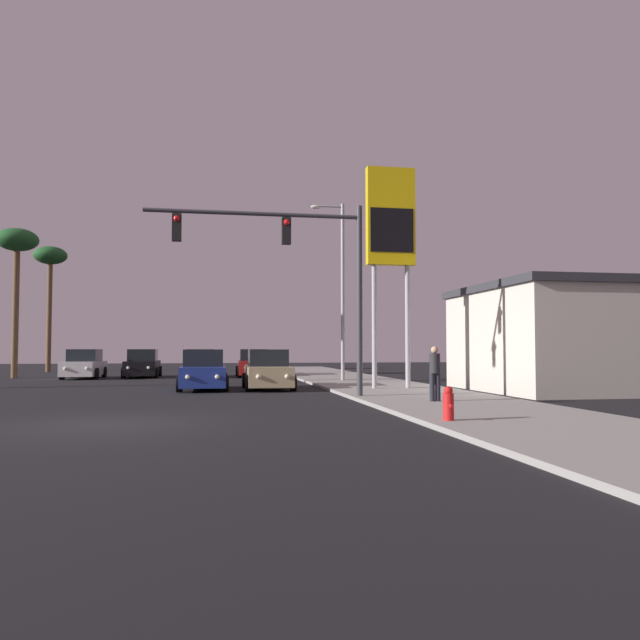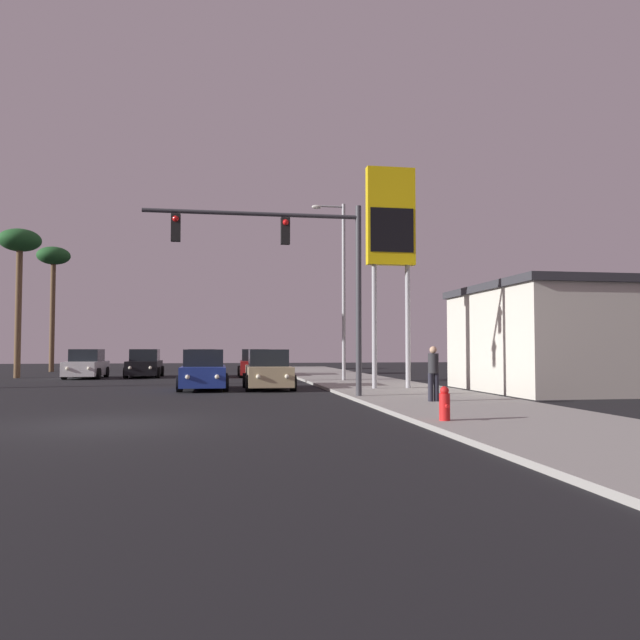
{
  "view_description": "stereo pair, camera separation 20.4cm",
  "coord_description": "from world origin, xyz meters",
  "px_view_note": "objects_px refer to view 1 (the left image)",
  "views": [
    {
      "loc": [
        2.36,
        -14.82,
        1.72
      ],
      "look_at": [
        6.66,
        9.98,
        2.87
      ],
      "focal_mm": 35.0,
      "sensor_mm": 36.0,
      "label": 1
    },
    {
      "loc": [
        2.57,
        -14.85,
        1.72
      ],
      "look_at": [
        6.66,
        9.98,
        2.87
      ],
      "focal_mm": 35.0,
      "sensor_mm": 36.0,
      "label": 2
    }
  ],
  "objects_px": {
    "car_black": "(143,365)",
    "street_lamp": "(340,282)",
    "palm_tree_far": "(50,263)",
    "palm_tree_mid": "(17,248)",
    "car_white": "(84,365)",
    "gas_station_sign": "(391,229)",
    "traffic_light_mast": "(299,259)",
    "car_blue": "(203,371)",
    "car_red": "(253,364)",
    "car_tan": "(268,371)",
    "pedestrian_on_sidewalk": "(435,371)",
    "fire_hydrant": "(448,404)",
    "car_silver": "(201,364)"
  },
  "relations": [
    {
      "from": "street_lamp",
      "to": "fire_hydrant",
      "type": "xyz_separation_m",
      "value": [
        -1.2,
        -17.69,
        -4.63
      ]
    },
    {
      "from": "car_blue",
      "to": "palm_tree_far",
      "type": "distance_m",
      "value": 26.16
    },
    {
      "from": "car_black",
      "to": "street_lamp",
      "type": "distance_m",
      "value": 13.7
    },
    {
      "from": "car_black",
      "to": "traffic_light_mast",
      "type": "distance_m",
      "value": 19.63
    },
    {
      "from": "traffic_light_mast",
      "to": "fire_hydrant",
      "type": "distance_m",
      "value": 8.86
    },
    {
      "from": "car_black",
      "to": "palm_tree_mid",
      "type": "height_order",
      "value": "palm_tree_mid"
    },
    {
      "from": "gas_station_sign",
      "to": "car_red",
      "type": "bearing_deg",
      "value": 108.87
    },
    {
      "from": "traffic_light_mast",
      "to": "palm_tree_far",
      "type": "xyz_separation_m",
      "value": [
        -14.8,
        28.14,
        3.37
      ]
    },
    {
      "from": "palm_tree_far",
      "to": "car_blue",
      "type": "bearing_deg",
      "value": -62.58
    },
    {
      "from": "car_red",
      "to": "fire_hydrant",
      "type": "height_order",
      "value": "car_red"
    },
    {
      "from": "car_silver",
      "to": "pedestrian_on_sidewalk",
      "type": "relative_size",
      "value": 2.59
    },
    {
      "from": "car_red",
      "to": "palm_tree_mid",
      "type": "xyz_separation_m",
      "value": [
        -13.82,
        0.77,
        6.85
      ]
    },
    {
      "from": "pedestrian_on_sidewalk",
      "to": "palm_tree_mid",
      "type": "bearing_deg",
      "value": 131.06
    },
    {
      "from": "car_black",
      "to": "gas_station_sign",
      "type": "height_order",
      "value": "gas_station_sign"
    },
    {
      "from": "car_white",
      "to": "gas_station_sign",
      "type": "xyz_separation_m",
      "value": [
        14.4,
        -13.3,
        5.86
      ]
    },
    {
      "from": "car_white",
      "to": "pedestrian_on_sidewalk",
      "type": "bearing_deg",
      "value": 126.95
    },
    {
      "from": "car_silver",
      "to": "car_red",
      "type": "relative_size",
      "value": 1.0
    },
    {
      "from": "car_white",
      "to": "gas_station_sign",
      "type": "relative_size",
      "value": 0.48
    },
    {
      "from": "car_blue",
      "to": "street_lamp",
      "type": "distance_m",
      "value": 9.18
    },
    {
      "from": "palm_tree_far",
      "to": "palm_tree_mid",
      "type": "distance_m",
      "value": 10.03
    },
    {
      "from": "car_red",
      "to": "pedestrian_on_sidewalk",
      "type": "bearing_deg",
      "value": 103.82
    },
    {
      "from": "street_lamp",
      "to": "pedestrian_on_sidewalk",
      "type": "xyz_separation_m",
      "value": [
        0.29,
        -12.83,
        -4.08
      ]
    },
    {
      "from": "car_black",
      "to": "street_lamp",
      "type": "xyz_separation_m",
      "value": [
        10.5,
        -7.64,
        4.36
      ]
    },
    {
      "from": "car_tan",
      "to": "pedestrian_on_sidewalk",
      "type": "distance_m",
      "value": 9.35
    },
    {
      "from": "car_blue",
      "to": "palm_tree_mid",
      "type": "height_order",
      "value": "palm_tree_mid"
    },
    {
      "from": "pedestrian_on_sidewalk",
      "to": "palm_tree_far",
      "type": "xyz_separation_m",
      "value": [
        -18.61,
        30.7,
        7.06
      ]
    },
    {
      "from": "car_red",
      "to": "fire_hydrant",
      "type": "xyz_separation_m",
      "value": [
        2.72,
        -24.79,
        -0.27
      ]
    },
    {
      "from": "gas_station_sign",
      "to": "palm_tree_mid",
      "type": "distance_m",
      "value": 23.48
    },
    {
      "from": "car_tan",
      "to": "pedestrian_on_sidewalk",
      "type": "relative_size",
      "value": 2.59
    },
    {
      "from": "car_red",
      "to": "pedestrian_on_sidewalk",
      "type": "height_order",
      "value": "pedestrian_on_sidewalk"
    },
    {
      "from": "fire_hydrant",
      "to": "car_tan",
      "type": "bearing_deg",
      "value": 102.32
    },
    {
      "from": "car_red",
      "to": "street_lamp",
      "type": "relative_size",
      "value": 0.48
    },
    {
      "from": "car_blue",
      "to": "car_red",
      "type": "xyz_separation_m",
      "value": [
        2.84,
        11.52,
        0.0
      ]
    },
    {
      "from": "car_tan",
      "to": "palm_tree_far",
      "type": "relative_size",
      "value": 0.46
    },
    {
      "from": "fire_hydrant",
      "to": "palm_tree_mid",
      "type": "xyz_separation_m",
      "value": [
        -16.55,
        25.56,
        7.13
      ]
    },
    {
      "from": "palm_tree_far",
      "to": "palm_tree_mid",
      "type": "xyz_separation_m",
      "value": [
        0.59,
        -10.0,
        -0.48
      ]
    },
    {
      "from": "car_black",
      "to": "car_red",
      "type": "bearing_deg",
      "value": 174.81
    },
    {
      "from": "car_black",
      "to": "street_lamp",
      "type": "bearing_deg",
      "value": 143.53
    },
    {
      "from": "car_tan",
      "to": "pedestrian_on_sidewalk",
      "type": "xyz_separation_m",
      "value": [
        4.35,
        -8.27,
        0.27
      ]
    },
    {
      "from": "car_red",
      "to": "palm_tree_far",
      "type": "height_order",
      "value": "palm_tree_far"
    },
    {
      "from": "pedestrian_on_sidewalk",
      "to": "street_lamp",
      "type": "bearing_deg",
      "value": 91.28
    },
    {
      "from": "car_red",
      "to": "traffic_light_mast",
      "type": "relative_size",
      "value": 0.59
    },
    {
      "from": "car_blue",
      "to": "car_white",
      "type": "bearing_deg",
      "value": -58.11
    },
    {
      "from": "traffic_light_mast",
      "to": "fire_hydrant",
      "type": "bearing_deg",
      "value": -72.54
    },
    {
      "from": "pedestrian_on_sidewalk",
      "to": "car_black",
      "type": "bearing_deg",
      "value": 117.78
    },
    {
      "from": "palm_tree_mid",
      "to": "car_red",
      "type": "bearing_deg",
      "value": -3.21
    },
    {
      "from": "car_blue",
      "to": "car_red",
      "type": "relative_size",
      "value": 0.99
    },
    {
      "from": "car_red",
      "to": "palm_tree_mid",
      "type": "distance_m",
      "value": 15.45
    },
    {
      "from": "fire_hydrant",
      "to": "car_black",
      "type": "bearing_deg",
      "value": 110.16
    },
    {
      "from": "car_silver",
      "to": "car_tan",
      "type": "height_order",
      "value": "same"
    }
  ]
}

